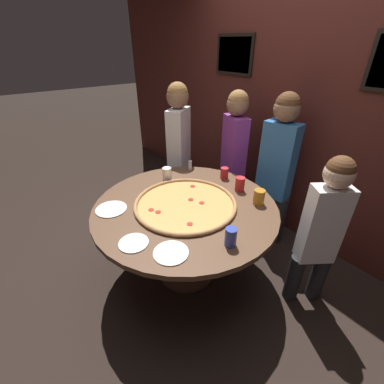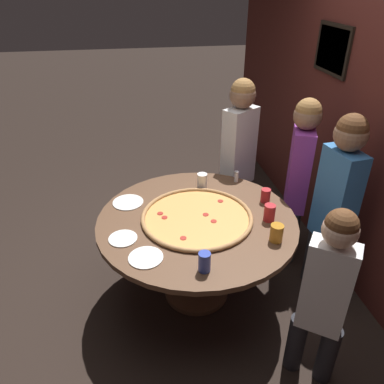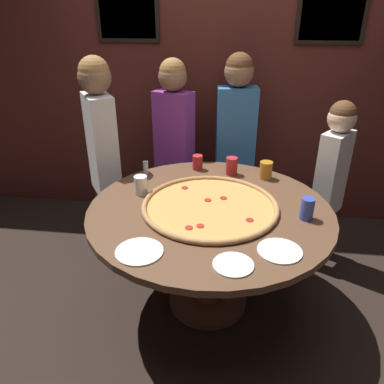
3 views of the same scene
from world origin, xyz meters
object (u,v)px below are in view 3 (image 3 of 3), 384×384
diner_far_right (103,149)px  white_plate_near_front (233,265)px  white_plate_far_back (139,251)px  diner_side_right (331,177)px  giant_pizza (211,206)px  drink_cup_near_left (198,162)px  drink_cup_far_right (141,185)px  diner_centre_back (236,137)px  white_plate_left_side (280,251)px  condiment_shaker (146,168)px  drink_cup_far_left (307,209)px  diner_side_left (174,139)px  dining_table (209,228)px  drink_cup_centre_back (266,170)px  drink_cup_by_shaker (232,166)px

diner_far_right → white_plate_near_front: bearing=-170.8°
white_plate_far_back → diner_side_right: 1.57m
giant_pizza → drink_cup_near_left: 0.59m
white_plate_far_back → drink_cup_far_right: bearing=103.3°
diner_side_right → diner_centre_back: size_ratio=0.84×
white_plate_left_side → condiment_shaker: bearing=136.3°
drink_cup_far_left → diner_centre_back: bearing=111.8°
giant_pizza → white_plate_near_front: size_ratio=4.21×
drink_cup_far_right → diner_side_left: (0.08, 0.81, 0.04)m
white_plate_left_side → diner_side_right: 1.09m
dining_table → drink_cup_near_left: 0.62m
drink_cup_far_right → diner_far_right: bearing=132.7°
drink_cup_near_left → white_plate_left_side: 1.10m
diner_side_left → white_plate_near_front: bearing=131.6°
dining_table → drink_cup_centre_back: size_ratio=11.95×
drink_cup_near_left → white_plate_far_back: size_ratio=0.45×
drink_cup_far_left → white_plate_near_front: bearing=-129.6°
diner_far_right → diner_side_left: size_ratio=1.04×
dining_table → white_plate_left_side: (0.38, -0.40, 0.15)m
drink_cup_far_right → drink_cup_centre_back: bearing=23.2°
diner_side_right → drink_cup_near_left: bearing=-53.0°
drink_cup_far_left → diner_far_right: bearing=156.3°
drink_cup_far_left → diner_side_left: size_ratio=0.09×
dining_table → drink_cup_centre_back: (0.35, 0.47, 0.21)m
white_plate_near_front → white_plate_left_side: same height
diner_side_left → diner_far_right: bearing=61.1°
drink_cup_centre_back → diner_centre_back: (-0.22, 0.54, 0.06)m
white_plate_far_back → condiment_shaker: (-0.19, 0.93, 0.05)m
condiment_shaker → diner_side_left: size_ratio=0.07×
drink_cup_far_right → diner_centre_back: 1.05m
drink_cup_by_shaker → giant_pizza: bearing=-101.7°
giant_pizza → condiment_shaker: size_ratio=8.47×
drink_cup_centre_back → drink_cup_by_shaker: (-0.24, 0.04, 0.00)m
condiment_shaker → diner_far_right: bearing=161.2°
drink_cup_by_shaker → diner_far_right: diner_far_right is taller
drink_cup_near_left → diner_centre_back: bearing=58.8°
diner_side_left → drink_cup_centre_back: bearing=168.9°
diner_far_right → drink_cup_far_left: bearing=-147.0°
diner_centre_back → diner_side_left: size_ratio=1.03×
white_plate_near_front → white_plate_far_back: bearing=174.2°
drink_cup_by_shaker → white_plate_far_back: drink_cup_by_shaker is taller
giant_pizza → diner_side_left: diner_side_left is taller
drink_cup_centre_back → giant_pizza: bearing=-126.0°
giant_pizza → drink_cup_by_shaker: size_ratio=6.47×
drink_cup_near_left → drink_cup_by_shaker: 0.26m
drink_cup_far_left → white_plate_far_back: size_ratio=0.54×
white_plate_far_back → white_plate_near_front: size_ratio=1.22×
drink_cup_by_shaker → white_plate_left_side: bearing=-73.6°
drink_cup_far_right → white_plate_left_side: size_ratio=0.55×
condiment_shaker → diner_side_right: bearing=6.7°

